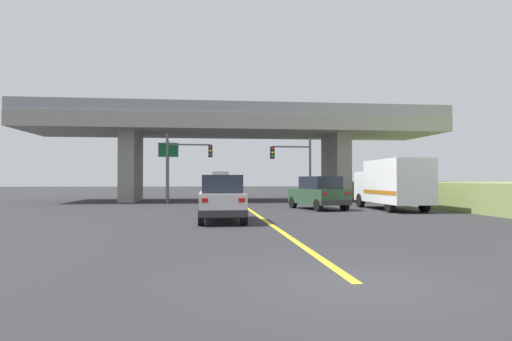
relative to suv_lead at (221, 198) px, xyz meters
The scene contains 11 objects.
ground 19.28m from the suv_lead, 84.15° to the left, with size 160.00×160.00×0.00m, color #2B2B2D.
overpass_bridge 19.86m from the suv_lead, 84.15° to the left, with size 34.92×8.74×7.94m.
lane_divider_stripe 3.03m from the suv_lead, 46.60° to the left, with size 0.20×27.95×0.01m, color yellow.
suv_lead is the anchor object (origin of this frame).
suv_crossing 9.45m from the suv_lead, 49.12° to the left, with size 3.03×4.79×2.02m.
box_truck 12.19m from the suv_lead, 30.54° to the left, with size 2.33×6.94×3.00m.
sedan_oncoming 23.78m from the suv_lead, 86.57° to the left, with size 1.97×4.44×2.02m.
traffic_signal_nearside 16.32m from the suv_lead, 66.77° to the left, with size 3.27×0.36×5.12m.
traffic_signal_farside 15.29m from the suv_lead, 99.06° to the left, with size 3.53×0.36×5.35m.
highway_sign 17.83m from the suv_lead, 102.09° to the left, with size 1.64×0.17×4.99m.
semi_truck_distant 46.05m from the suv_lead, 88.23° to the left, with size 2.33×7.07×2.95m.
Camera 1 is at (-2.65, -7.56, 1.83)m, focal length 31.23 mm.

